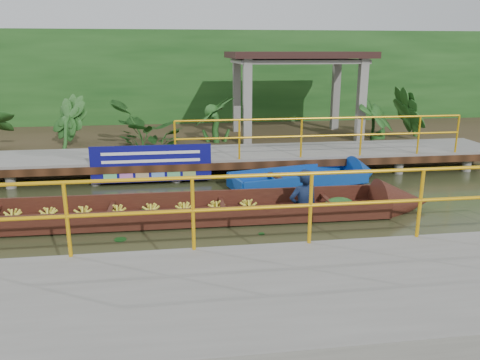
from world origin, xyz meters
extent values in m
plane|color=#31371B|center=(0.00, 0.00, 0.00)|extent=(80.00, 80.00, 0.00)
cube|color=#372C1B|center=(0.00, 7.50, 0.23)|extent=(30.00, 8.00, 0.45)
cube|color=slate|center=(0.00, 3.50, 0.50)|extent=(16.00, 2.00, 0.15)
cube|color=black|center=(0.00, 2.50, 0.42)|extent=(16.00, 0.12, 0.18)
cylinder|color=#E09D0B|center=(2.75, 2.55, 1.57)|extent=(7.50, 0.05, 0.05)
cylinder|color=#E09D0B|center=(2.75, 2.55, 1.12)|extent=(7.50, 0.05, 0.05)
cylinder|color=#E09D0B|center=(2.75, 2.55, 1.07)|extent=(0.05, 0.05, 1.00)
cylinder|color=slate|center=(-4.00, 2.70, 0.22)|extent=(0.24, 0.24, 0.55)
cylinder|color=slate|center=(-4.00, 4.30, 0.22)|extent=(0.24, 0.24, 0.55)
cylinder|color=slate|center=(-2.00, 2.70, 0.22)|extent=(0.24, 0.24, 0.55)
cylinder|color=slate|center=(-2.00, 4.30, 0.22)|extent=(0.24, 0.24, 0.55)
cylinder|color=slate|center=(0.00, 2.70, 0.22)|extent=(0.24, 0.24, 0.55)
cylinder|color=slate|center=(0.00, 4.30, 0.22)|extent=(0.24, 0.24, 0.55)
cylinder|color=slate|center=(2.00, 2.70, 0.22)|extent=(0.24, 0.24, 0.55)
cylinder|color=slate|center=(2.00, 4.30, 0.22)|extent=(0.24, 0.24, 0.55)
cylinder|color=slate|center=(4.00, 2.70, 0.22)|extent=(0.24, 0.24, 0.55)
cylinder|color=slate|center=(4.00, 4.30, 0.22)|extent=(0.24, 0.24, 0.55)
cylinder|color=slate|center=(6.00, 2.70, 0.22)|extent=(0.24, 0.24, 0.55)
cylinder|color=slate|center=(6.00, 4.30, 0.22)|extent=(0.24, 0.24, 0.55)
cylinder|color=slate|center=(0.00, 2.70, 0.22)|extent=(0.24, 0.24, 0.55)
cube|color=slate|center=(1.00, -4.20, 0.30)|extent=(18.00, 2.40, 0.70)
cylinder|color=#E09D0B|center=(1.00, -3.05, 1.65)|extent=(10.00, 0.05, 0.05)
cylinder|color=#E09D0B|center=(1.00, -3.05, 1.20)|extent=(10.00, 0.05, 0.05)
cylinder|color=#E09D0B|center=(1.00, -3.05, 1.15)|extent=(0.05, 0.05, 1.00)
cube|color=slate|center=(1.20, 5.10, 1.60)|extent=(0.25, 0.25, 2.80)
cube|color=slate|center=(4.80, 5.10, 1.60)|extent=(0.25, 0.25, 2.80)
cube|color=slate|center=(1.20, 7.50, 1.60)|extent=(0.25, 0.25, 2.80)
cube|color=slate|center=(4.80, 7.50, 1.60)|extent=(0.25, 0.25, 2.80)
cube|color=slate|center=(3.00, 6.30, 2.90)|extent=(4.00, 2.60, 0.12)
cube|color=black|center=(3.00, 6.30, 3.10)|extent=(4.40, 3.00, 0.20)
cube|color=#174315|center=(0.00, 10.00, 2.00)|extent=(30.00, 0.80, 4.00)
cube|color=black|center=(-1.20, -0.09, 0.07)|extent=(8.80, 1.21, 0.07)
cube|color=black|center=(-1.20, 0.46, 0.22)|extent=(8.79, 0.17, 0.37)
cube|color=black|center=(-1.21, -0.64, 0.22)|extent=(8.79, 0.17, 0.37)
cone|color=black|center=(3.69, -0.15, 0.15)|extent=(1.11, 1.07, 1.05)
ellipsoid|color=#174315|center=(2.31, -0.13, 0.18)|extent=(0.62, 0.49, 0.29)
imported|color=#0F1A37|center=(1.54, -0.12, 0.95)|extent=(0.69, 0.52, 1.70)
cube|color=navy|center=(1.96, 1.80, 0.11)|extent=(3.48, 1.75, 0.11)
cube|color=navy|center=(1.85, 2.29, 0.24)|extent=(3.26, 0.84, 0.33)
cube|color=navy|center=(2.08, 1.31, 0.24)|extent=(3.26, 0.84, 0.33)
cube|color=navy|center=(0.34, 1.41, 0.24)|extent=(0.30, 0.99, 0.33)
cone|color=navy|center=(3.80, 2.24, 0.18)|extent=(0.87, 1.06, 0.93)
cube|color=black|center=(1.42, 1.67, 0.29)|extent=(0.34, 1.00, 0.06)
cube|color=#0D0D68|center=(-1.59, 2.48, 0.55)|extent=(2.94, 0.03, 0.92)
cube|color=white|center=(-1.59, 2.46, 0.82)|extent=(2.39, 0.01, 0.07)
cube|color=white|center=(-1.59, 2.46, 0.62)|extent=(2.39, 0.01, 0.07)
imported|color=#174315|center=(-4.24, 5.30, 1.13)|extent=(1.09, 1.09, 1.36)
imported|color=#174315|center=(-1.74, 5.30, 1.13)|extent=(1.09, 1.09, 1.36)
imported|color=#174315|center=(0.26, 5.30, 1.13)|extent=(1.09, 1.09, 1.36)
imported|color=#174315|center=(5.26, 5.30, 1.13)|extent=(1.09, 1.09, 1.36)
imported|color=#174315|center=(6.76, 5.30, 1.13)|extent=(1.09, 1.09, 1.36)
camera|label=1|loc=(-1.00, -8.90, 3.24)|focal=35.00mm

